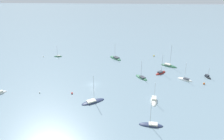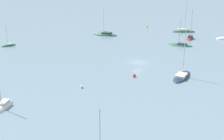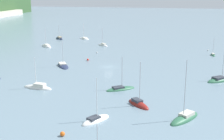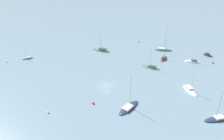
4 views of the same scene
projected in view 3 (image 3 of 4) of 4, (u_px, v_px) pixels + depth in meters
The scene contains 17 objects.
ground_plane at pixel (108, 67), 96.51m from camera, with size 600.00×600.00×0.00m, color slate.
sailboat_0 at pixel (185, 119), 57.99m from camera, with size 8.49×6.71×12.28m.
sailboat_1 at pixel (213, 55), 113.02m from camera, with size 4.64×1.70×6.86m.
sailboat_2 at pixel (38, 88), 75.89m from camera, with size 3.27×7.81×8.46m.
sailboat_3 at pixel (120, 89), 75.00m from camera, with size 6.36×7.53×8.68m.
sailboat_4 at pixel (138, 105), 65.00m from camera, with size 6.31×5.94×10.22m.
sailboat_6 at pixel (60, 39), 148.97m from camera, with size 6.02×6.05×7.55m.
sailboat_8 at pixel (63, 66), 97.35m from camera, with size 9.14×7.16×10.98m.
sailboat_9 at pixel (46, 47), 129.57m from camera, with size 7.18×7.28×8.65m.
sailboat_10 at pixel (103, 45), 132.00m from camera, with size 5.54×5.87×8.24m.
sailboat_11 at pixel (96, 121), 57.18m from camera, with size 6.59×5.24×9.02m.
sailboat_12 at pixel (220, 80), 82.20m from camera, with size 8.10×8.77×9.64m.
sailboat_13 at pixel (84, 39), 149.40m from camera, with size 7.03×7.24×7.86m.
mooring_buoy_0 at pixel (208, 50), 121.03m from camera, with size 0.58×0.58×0.58m.
mooring_buoy_2 at pixel (97, 52), 116.81m from camera, with size 0.56×0.56×0.56m.
mooring_buoy_3 at pixel (88, 60), 104.65m from camera, with size 0.70×0.70×0.70m.
mooring_buoy_4 at pixel (62, 134), 51.27m from camera, with size 0.81×0.81×0.81m.
Camera 3 is at (-91.43, -19.94, 23.66)m, focal length 50.00 mm.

